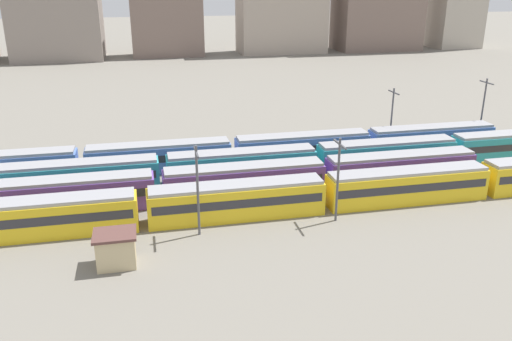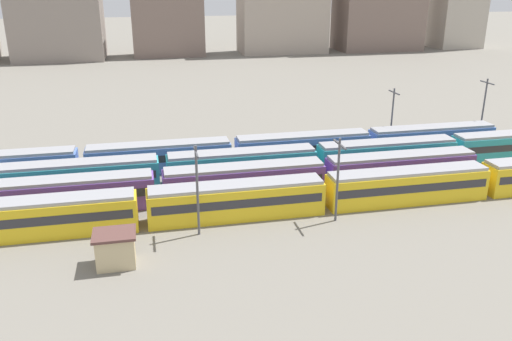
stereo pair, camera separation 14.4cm
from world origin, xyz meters
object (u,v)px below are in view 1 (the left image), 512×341
at_px(signal_hut, 116,249).
at_px(catenary_pole_3, 392,115).
at_px(train_track_3, 233,152).
at_px(train_track_2, 316,160).
at_px(catenary_pole_2, 338,176).
at_px(train_track_1, 244,181).
at_px(catenary_pole_0, 198,186).
at_px(catenary_pole_1, 483,107).
at_px(train_track_0, 407,185).

bearing_deg(signal_hut, catenary_pole_3, 34.53).
bearing_deg(train_track_3, train_track_2, -28.39).
distance_m(catenary_pole_2, catenary_pole_3, 27.22).
height_order(catenary_pole_3, signal_hut, catenary_pole_3).
height_order(train_track_1, signal_hut, train_track_1).
height_order(catenary_pole_0, signal_hut, catenary_pole_0).
bearing_deg(signal_hut, train_track_1, 42.31).
bearing_deg(catenary_pole_0, train_track_1, 53.56).
relative_size(catenary_pole_2, signal_hut, 2.42).
height_order(train_track_1, catenary_pole_2, catenary_pole_2).
bearing_deg(train_track_1, catenary_pole_1, 19.33).
bearing_deg(signal_hut, catenary_pole_1, 26.38).
height_order(train_track_2, catenary_pole_0, catenary_pole_0).
bearing_deg(signal_hut, train_track_3, 58.15).
bearing_deg(catenary_pole_2, train_track_3, 111.46).
xyz_separation_m(catenary_pole_3, signal_hut, (-37.81, -26.01, -3.30)).
bearing_deg(train_track_3, catenary_pole_0, -109.53).
distance_m(catenary_pole_2, signal_hut, 22.10).
xyz_separation_m(train_track_2, catenary_pole_1, (28.63, 8.41, 3.36)).
distance_m(catenary_pole_1, catenary_pole_2, 37.83).
distance_m(train_track_2, catenary_pole_0, 21.26).
distance_m(catenary_pole_0, catenary_pole_2, 13.87).
bearing_deg(signal_hut, catenary_pole_2, 11.29).
bearing_deg(catenary_pole_3, train_track_3, -172.22).
distance_m(catenary_pole_1, catenary_pole_3, 14.60).
distance_m(train_track_0, signal_hut, 31.51).
height_order(train_track_0, catenary_pole_3, catenary_pole_3).
relative_size(train_track_2, catenary_pole_1, 7.90).
bearing_deg(catenary_pole_2, catenary_pole_0, -179.62).
distance_m(train_track_3, catenary_pole_2, 20.11).
relative_size(train_track_3, catenary_pole_0, 8.36).
height_order(catenary_pole_1, catenary_pole_3, catenary_pole_1).
bearing_deg(catenary_pole_0, train_track_3, 70.47).
bearing_deg(train_track_0, catenary_pole_3, 69.27).
relative_size(catenary_pole_3, signal_hut, 2.40).
bearing_deg(signal_hut, catenary_pole_0, 28.99).
xyz_separation_m(train_track_3, signal_hut, (-14.15, -22.78, -0.35)).
distance_m(train_track_1, catenary_pole_2, 11.65).
bearing_deg(catenary_pole_0, catenary_pole_3, 35.81).
xyz_separation_m(train_track_3, catenary_pole_2, (7.27, -18.51, 2.98)).
relative_size(catenary_pole_0, catenary_pole_3, 1.03).
bearing_deg(train_track_1, train_track_2, 27.08).
bearing_deg(catenary_pole_1, catenary_pole_3, 179.91).
bearing_deg(signal_hut, train_track_0, 13.17).
relative_size(train_track_0, train_track_3, 1.25).
height_order(train_track_2, signal_hut, train_track_2).
distance_m(catenary_pole_0, catenary_pole_3, 37.31).
distance_m(catenary_pole_1, signal_hut, 58.61).
bearing_deg(train_track_2, signal_hut, -143.52).
bearing_deg(train_track_2, catenary_pole_3, 31.00).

